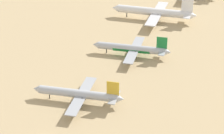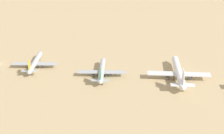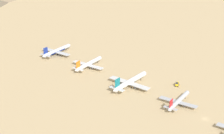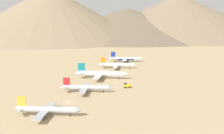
% 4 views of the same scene
% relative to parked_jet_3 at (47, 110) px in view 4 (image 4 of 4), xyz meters
% --- Properties ---
extents(ground_plane, '(2130.30, 2130.30, 0.00)m').
position_rel_parked_jet_3_xyz_m(ground_plane, '(2.81, 27.74, -3.77)').
color(ground_plane, tan).
extents(parked_jet_3, '(38.88, 31.68, 11.21)m').
position_rel_parked_jet_3_xyz_m(parked_jet_3, '(0.00, 0.00, 0.00)').
color(parked_jet_3, '#B2B7C1').
rests_on(parked_jet_3, ground).
extents(parked_jet_4, '(38.21, 31.21, 11.03)m').
position_rel_parked_jet_3_xyz_m(parked_jet_4, '(7.77, 53.30, -0.06)').
color(parked_jet_4, '#B2B7C1').
rests_on(parked_jet_4, ground).
extents(parked_jet_5, '(48.10, 39.06, 13.87)m').
position_rel_parked_jet_3_xyz_m(parked_jet_5, '(8.49, 101.70, 0.90)').
color(parked_jet_5, silver).
rests_on(parked_jet_5, ground).
extents(parked_jet_6, '(41.01, 33.44, 11.83)m').
position_rel_parked_jet_3_xyz_m(parked_jet_6, '(14.24, 156.09, 0.21)').
color(parked_jet_6, silver).
rests_on(parked_jet_6, ground).
extents(parked_jet_7, '(42.33, 34.48, 12.20)m').
position_rel_parked_jet_3_xyz_m(parked_jet_7, '(17.61, 204.22, 0.28)').
color(parked_jet_7, silver).
rests_on(parked_jet_7, ground).
extents(service_truck, '(5.69, 4.47, 3.90)m').
position_rel_parked_jet_3_xyz_m(service_truck, '(35.73, 72.52, -1.70)').
color(service_truck, yellow).
rests_on(service_truck, ground).
extents(desert_hill_0, '(520.13, 520.13, 116.67)m').
position_rel_parked_jet_3_xyz_m(desert_hill_0, '(100.01, 680.15, 54.56)').
color(desert_hill_0, '#847056').
rests_on(desert_hill_0, ground).
extents(desert_hill_1, '(213.09, 213.09, 56.40)m').
position_rel_parked_jet_3_xyz_m(desert_hill_1, '(201.37, 588.96, 24.43)').
color(desert_hill_1, '#7A6854').
rests_on(desert_hill_1, ground).
extents(desert_hill_2, '(501.84, 501.84, 78.31)m').
position_rel_parked_jet_3_xyz_m(desert_hill_2, '(-32.63, 624.13, 35.38)').
color(desert_hill_2, '#70604C').
rests_on(desert_hill_2, ground).
extents(desert_hill_3, '(460.03, 460.03, 127.17)m').
position_rel_parked_jet_3_xyz_m(desert_hill_3, '(-210.22, 531.84, 59.81)').
color(desert_hill_3, '#8C775B').
rests_on(desert_hill_3, ground).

